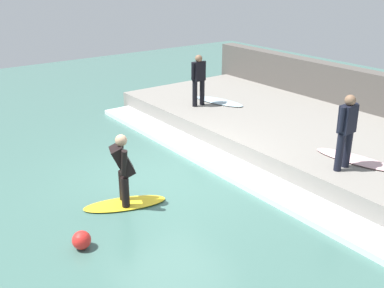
{
  "coord_description": "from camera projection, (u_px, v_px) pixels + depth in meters",
  "views": [
    {
      "loc": [
        -4.85,
        -7.34,
        4.34
      ],
      "look_at": [
        0.61,
        0.0,
        0.7
      ],
      "focal_mm": 42.0,
      "sensor_mm": 36.0,
      "label": 1
    }
  ],
  "objects": [
    {
      "name": "surfer_waiting_far",
      "position": [
        346.0,
        128.0,
        8.78
      ],
      "size": [
        0.52,
        0.24,
        1.54
      ],
      "color": "black",
      "rests_on": "concrete_ledge"
    },
    {
      "name": "ground_plane",
      "position": [
        170.0,
        180.0,
        9.77
      ],
      "size": [
        28.0,
        28.0,
        0.0
      ],
      "primitive_type": "plane",
      "color": "#426B60"
    },
    {
      "name": "surfboard_waiting_near",
      "position": [
        219.0,
        101.0,
        13.51
      ],
      "size": [
        0.94,
        1.76,
        0.06
      ],
      "color": "silver",
      "rests_on": "concrete_ledge"
    },
    {
      "name": "marker_buoy",
      "position": [
        82.0,
        240.0,
        7.35
      ],
      "size": [
        0.31,
        0.31,
        0.31
      ],
      "primitive_type": "sphere",
      "color": "red",
      "rests_on": "ground_plane"
    },
    {
      "name": "surfer_riding",
      "position": [
        123.0,
        166.0,
        8.44
      ],
      "size": [
        0.55,
        0.62,
        1.4
      ],
      "color": "black",
      "rests_on": "surfboard_riding"
    },
    {
      "name": "concrete_ledge",
      "position": [
        295.0,
        131.0,
        11.89
      ],
      "size": [
        4.4,
        10.71,
        0.51
      ],
      "primitive_type": "cube",
      "color": "gray",
      "rests_on": "ground_plane"
    },
    {
      "name": "surfboard_riding",
      "position": [
        125.0,
        204.0,
        8.73
      ],
      "size": [
        1.69,
        1.06,
        0.06
      ],
      "color": "yellow",
      "rests_on": "ground_plane"
    },
    {
      "name": "back_wall",
      "position": [
        353.0,
        96.0,
        13.04
      ],
      "size": [
        0.5,
        11.25,
        1.61
      ],
      "primitive_type": "cube",
      "color": "#544F49",
      "rests_on": "ground_plane"
    },
    {
      "name": "wave_foam_crest",
      "position": [
        219.0,
        162.0,
        10.51
      ],
      "size": [
        0.83,
        10.18,
        0.13
      ],
      "primitive_type": "cube",
      "color": "silver",
      "rests_on": "ground_plane"
    },
    {
      "name": "surfboard_waiting_far",
      "position": [
        355.0,
        159.0,
        9.47
      ],
      "size": [
        0.85,
        1.81,
        0.06
      ],
      "color": "beige",
      "rests_on": "concrete_ledge"
    },
    {
      "name": "surfer_waiting_near",
      "position": [
        199.0,
        78.0,
        12.9
      ],
      "size": [
        0.51,
        0.25,
        1.49
      ],
      "color": "black",
      "rests_on": "concrete_ledge"
    }
  ]
}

